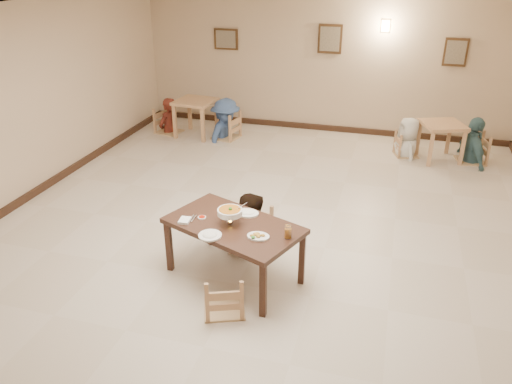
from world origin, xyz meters
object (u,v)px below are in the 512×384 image
(curry_warmer, at_px, (230,212))
(main_table, at_px, (234,230))
(bg_table_left, at_px, (195,106))
(bg_chair_rl, at_px, (408,134))
(bg_diner_c, at_px, (411,118))
(chair_near, at_px, (223,274))
(bg_diner_b, at_px, (225,99))
(drink_glass, at_px, (288,232))
(bg_diner_a, at_px, (167,98))
(chair_far, at_px, (252,212))
(bg_table_right, at_px, (442,130))
(bg_chair_ll, at_px, (168,110))
(bg_diner_d, at_px, (479,118))
(bg_chair_rr, at_px, (475,136))
(main_diner, at_px, (248,194))
(bg_chair_lr, at_px, (225,113))

(curry_warmer, bearing_deg, main_table, 17.97)
(bg_table_left, xyz_separation_m, bg_chair_rl, (4.44, 0.02, -0.21))
(bg_diner_c, bearing_deg, chair_near, -39.53)
(bg_table_left, relative_size, bg_diner_b, 0.50)
(drink_glass, xyz_separation_m, bg_diner_a, (-3.81, 4.96, -0.03))
(chair_far, bearing_deg, bg_table_right, 66.80)
(bg_chair_ll, height_order, bg_diner_c, bg_diner_c)
(bg_chair_ll, xyz_separation_m, bg_diner_b, (1.34, 0.01, 0.34))
(bg_chair_rl, relative_size, bg_diner_d, 0.51)
(bg_table_left, bearing_deg, drink_glass, -57.55)
(main_table, xyz_separation_m, bg_diner_c, (1.98, 4.83, 0.11))
(bg_chair_rl, relative_size, bg_diner_a, 0.57)
(main_table, relative_size, bg_chair_ll, 1.72)
(bg_chair_rr, bearing_deg, chair_far, -48.77)
(chair_near, bearing_deg, bg_diner_d, -141.26)
(chair_far, xyz_separation_m, main_diner, (-0.02, -0.12, 0.32))
(bg_chair_lr, xyz_separation_m, bg_diner_b, (0.00, -0.00, 0.32))
(curry_warmer, xyz_separation_m, bg_diner_a, (-3.09, 4.83, -0.11))
(drink_glass, relative_size, bg_table_right, 0.16)
(drink_glass, bearing_deg, main_diner, 131.40)
(bg_chair_ll, height_order, bg_diner_b, bg_diner_b)
(bg_chair_ll, bearing_deg, bg_diner_a, -140.47)
(bg_chair_lr, bearing_deg, curry_warmer, 31.56)
(main_table, relative_size, bg_chair_rl, 2.02)
(curry_warmer, distance_m, bg_diner_c, 5.24)
(chair_near, height_order, bg_diner_c, bg_diner_c)
(bg_table_right, height_order, bg_diner_b, bg_diner_b)
(chair_near, height_order, bg_chair_rr, bg_chair_rr)
(curry_warmer, xyz_separation_m, bg_chair_ll, (-3.09, 4.83, -0.37))
(chair_near, xyz_separation_m, bg_diner_b, (-1.88, 5.47, 0.39))
(bg_chair_ll, relative_size, bg_chair_rr, 0.99)
(main_table, distance_m, bg_chair_ll, 5.74)
(main_table, distance_m, bg_table_left, 5.39)
(drink_glass, distance_m, bg_diner_c, 5.13)
(chair_near, distance_m, bg_diner_a, 6.35)
(chair_far, bearing_deg, bg_diner_d, 61.55)
(bg_diner_d, bearing_deg, main_diner, 123.40)
(bg_table_left, distance_m, bg_chair_rr, 5.63)
(bg_chair_lr, height_order, bg_diner_d, bg_diner_d)
(curry_warmer, distance_m, bg_diner_b, 5.15)
(chair_far, relative_size, drink_glass, 6.37)
(chair_far, height_order, curry_warmer, curry_warmer)
(drink_glass, bearing_deg, bg_chair_ll, 127.56)
(bg_chair_rl, xyz_separation_m, bg_diner_a, (-5.10, -0.01, 0.34))
(bg_chair_rr, xyz_separation_m, bg_diner_c, (-1.20, -0.01, 0.24))
(bg_chair_ll, distance_m, bg_diner_d, 6.31)
(chair_near, distance_m, bg_diner_c, 5.80)
(bg_table_left, bearing_deg, main_table, -62.93)
(bg_chair_rr, distance_m, bg_diner_d, 0.35)
(main_diner, bearing_deg, chair_near, 92.19)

